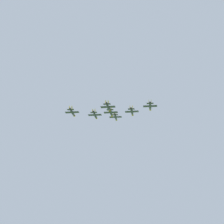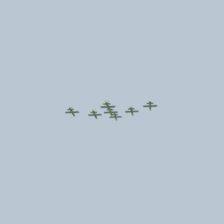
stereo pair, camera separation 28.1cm
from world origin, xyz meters
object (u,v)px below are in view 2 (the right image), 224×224
Objects in this scene: jet_left_wingman at (95,115)px; jet_right_outer at (150,106)px; jet_slot_rear at (111,113)px; jet_trailing at (108,107)px; jet_left_outer at (72,112)px; jet_lead at (116,117)px; jet_right_wingman at (132,112)px.

jet_right_outer is (38.55, 3.42, -0.92)m from jet_left_wingman.
jet_trailing is at bearing 179.26° from jet_slot_rear.
jet_trailing is (27.80, -1.93, -2.93)m from jet_left_outer.
jet_left_outer is 28.02m from jet_trailing.
jet_slot_rear is (17.05, -7.29, -3.99)m from jet_left_wingman.
jet_left_wingman is at bearing 139.31° from jet_lead.
jet_trailing is at bearing -119.81° from jet_left_outer.
jet_right_wingman is at bearing -89.43° from jet_left_wingman.
jet_lead is 43.33m from jet_trailing.
jet_trailing is (23.36, -19.94, -5.84)m from jet_left_wingman.
jet_lead reaches higher than jet_right_wingman.
jet_right_wingman is (17.05, -7.29, -1.81)m from jet_lead.
jet_left_wingman reaches higher than jet_left_outer.
jet_lead reaches higher than jet_trailing.
jet_lead is 37.31m from jet_right_outer.
jet_right_wingman is (21.50, 10.72, 1.30)m from jet_left_wingman.
jet_right_wingman is 31.53m from jet_trailing.
jet_right_outer reaches higher than jet_trailing.
jet_left_outer is at bearing 140.21° from jet_left_wingman.
jet_lead is at bearing -39.70° from jet_left_outer.
jet_right_wingman is 1.04× the size of jet_right_outer.
jet_left_wingman is at bearing -39.70° from jet_left_outer.
jet_left_outer is at bearing 89.25° from jet_slot_rear.
jet_right_wingman is 19.29m from jet_slot_rear.
jet_left_wingman is 1.00× the size of jet_right_wingman.
jet_trailing is at bearing 157.97° from jet_right_wingman.
jet_lead reaches higher than jet_left_wingman.
jet_lead reaches higher than jet_slot_rear.
jet_right_wingman is at bearing 39.57° from jet_right_outer.
jet_left_outer is (-25.95, -28.72, -4.21)m from jet_right_wingman.
jet_right_outer is 0.99× the size of jet_trailing.
jet_left_wingman is (-4.45, -18.00, -3.11)m from jet_lead.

